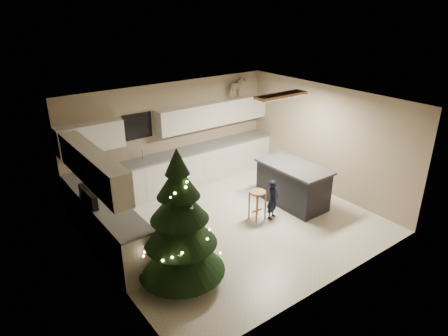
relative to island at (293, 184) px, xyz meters
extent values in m
plane|color=silver|center=(-1.64, 0.09, -0.48)|extent=(5.50, 5.50, 0.00)
cube|color=gray|center=(-1.64, 2.59, 0.82)|extent=(5.50, 0.02, 2.60)
cube|color=gray|center=(-1.64, -2.41, 0.82)|extent=(5.50, 0.02, 2.60)
cube|color=gray|center=(-4.39, 0.09, 0.82)|extent=(0.02, 5.00, 2.60)
cube|color=gray|center=(1.11, 0.09, 0.82)|extent=(0.02, 5.00, 2.60)
cube|color=silver|center=(-1.64, 0.09, 2.12)|extent=(5.50, 5.00, 0.02)
cube|color=olive|center=(-0.34, 0.19, 2.07)|extent=(1.25, 0.32, 0.06)
cube|color=white|center=(-0.34, 0.19, 2.04)|extent=(1.15, 0.24, 0.02)
cube|color=silver|center=(-1.64, 2.29, -0.03)|extent=(5.48, 0.60, 0.90)
cube|color=silver|center=(-4.09, 0.69, -0.03)|extent=(0.60, 2.60, 0.90)
cube|color=slate|center=(-1.64, 2.28, 0.44)|extent=(5.48, 0.62, 0.04)
cube|color=slate|center=(-4.08, 0.69, 0.44)|extent=(0.62, 2.60, 0.04)
cube|color=silver|center=(-3.69, 2.41, 1.22)|extent=(1.40, 0.35, 0.60)
cube|color=silver|center=(-0.49, 2.41, 1.22)|extent=(3.20, 0.35, 0.60)
cube|color=silver|center=(-4.21, 0.81, 1.22)|extent=(0.35, 2.60, 0.60)
cube|color=black|center=(-2.54, 2.56, 1.22)|extent=(0.70, 0.04, 0.60)
cube|color=#99999E|center=(-2.54, 2.29, 0.42)|extent=(0.55, 0.40, 0.06)
cylinder|color=#99999E|center=(-2.54, 2.39, 0.58)|extent=(0.03, 0.03, 0.24)
cube|color=black|center=(-4.07, 0.99, -0.03)|extent=(0.64, 0.75, 0.90)
cube|color=black|center=(-4.32, 0.99, 0.57)|extent=(0.10, 0.75, 0.30)
cube|color=black|center=(0.00, 0.00, -0.03)|extent=(0.80, 1.60, 0.90)
cube|color=#2B2B2F|center=(0.00, 0.00, 0.45)|extent=(0.90, 1.70, 0.05)
cylinder|color=olive|center=(-1.13, -0.07, 0.16)|extent=(0.35, 0.35, 0.04)
cylinder|color=olive|center=(-1.25, -0.20, -0.17)|extent=(0.04, 0.04, 0.62)
cylinder|color=olive|center=(-1.01, -0.20, -0.17)|extent=(0.04, 0.04, 0.62)
cylinder|color=olive|center=(-1.25, 0.05, -0.17)|extent=(0.04, 0.04, 0.62)
cylinder|color=olive|center=(-1.01, 0.05, -0.17)|extent=(0.04, 0.04, 0.62)
cube|color=olive|center=(-1.13, -0.07, -0.28)|extent=(0.27, 0.03, 0.03)
cylinder|color=#3F2816|center=(-3.49, -0.87, -0.32)|extent=(0.13, 0.13, 0.32)
cone|color=black|center=(-3.49, -0.87, 0.10)|extent=(1.44, 1.44, 0.74)
cone|color=black|center=(-3.49, -0.87, 0.58)|extent=(1.19, 1.19, 0.64)
cone|color=black|center=(-3.49, -0.87, 1.01)|extent=(0.93, 0.93, 0.58)
cone|color=black|center=(-3.49, -0.87, 1.38)|extent=(0.68, 0.68, 0.53)
cone|color=black|center=(-3.49, -0.87, 1.70)|extent=(0.38, 0.38, 0.42)
sphere|color=#FFD88C|center=(-2.73, -0.87, -0.21)|extent=(0.04, 0.04, 0.04)
sphere|color=#FFD88C|center=(-2.83, -0.55, -0.15)|extent=(0.04, 0.04, 0.04)
sphere|color=#FFD88C|center=(-3.05, -0.32, -0.08)|extent=(0.04, 0.04, 0.04)
sphere|color=#FFD88C|center=(-3.34, -0.20, -0.02)|extent=(0.04, 0.04, 0.04)
sphere|color=#FFD88C|center=(-3.64, -0.23, 0.05)|extent=(0.04, 0.04, 0.04)
sphere|color=#FFD88C|center=(-3.89, -0.38, 0.11)|extent=(0.04, 0.04, 0.04)
sphere|color=#FFD88C|center=(-4.05, -0.61, 0.18)|extent=(0.04, 0.04, 0.04)
sphere|color=#FFD88C|center=(-4.08, -0.89, 0.24)|extent=(0.04, 0.04, 0.04)
sphere|color=#FFD88C|center=(-4.00, -1.13, 0.31)|extent=(0.04, 0.04, 0.04)
sphere|color=#FFD88C|center=(-3.82, -1.31, 0.37)|extent=(0.04, 0.04, 0.04)
sphere|color=#FFD88C|center=(-3.59, -1.39, 0.44)|extent=(0.04, 0.04, 0.04)
sphere|color=#FFD88C|center=(-3.36, -1.36, 0.50)|extent=(0.04, 0.04, 0.04)
sphere|color=#FFD88C|center=(-3.17, -1.24, 0.57)|extent=(0.04, 0.04, 0.04)
sphere|color=#FFD88C|center=(-3.06, -1.06, 0.63)|extent=(0.04, 0.04, 0.04)
sphere|color=#FFD88C|center=(-3.05, -0.86, 0.70)|extent=(0.04, 0.04, 0.04)
sphere|color=#FFD88C|center=(-3.12, -0.68, 0.76)|extent=(0.04, 0.04, 0.04)
sphere|color=#FFD88C|center=(-3.26, -0.56, 0.83)|extent=(0.04, 0.04, 0.04)
sphere|color=#FFD88C|center=(-3.42, -0.51, 0.89)|extent=(0.04, 0.04, 0.04)
sphere|color=#FFD88C|center=(-3.58, -0.54, 0.96)|extent=(0.04, 0.04, 0.04)
sphere|color=#FFD88C|center=(-3.70, -0.63, 1.02)|extent=(0.04, 0.04, 0.04)
sphere|color=#FFD88C|center=(-3.76, -0.76, 1.09)|extent=(0.04, 0.04, 0.04)
sphere|color=#FFD88C|center=(-3.76, -0.89, 1.15)|extent=(0.04, 0.04, 0.04)
sphere|color=#FFD88C|center=(-3.71, -1.00, 1.22)|extent=(0.04, 0.04, 0.04)
sphere|color=#FFD88C|center=(-3.62, -1.07, 1.28)|extent=(0.04, 0.04, 0.04)
sphere|color=#FFD88C|center=(-3.52, -1.08, 1.35)|extent=(0.04, 0.04, 0.04)
sphere|color=#FFD88C|center=(-3.43, -1.05, 1.41)|extent=(0.04, 0.04, 0.04)
sphere|color=#FFD88C|center=(-3.37, -1.00, 1.48)|extent=(0.04, 0.04, 0.04)
sphere|color=#FFD88C|center=(-3.35, -0.93, 1.54)|extent=(0.04, 0.04, 0.04)
sphere|color=#FFD88C|center=(-3.36, -0.86, 1.61)|extent=(0.04, 0.04, 0.04)
sphere|color=#FFD88C|center=(-3.40, -0.82, 1.67)|extent=(0.04, 0.04, 0.04)
sphere|color=#FFD88C|center=(-3.44, -0.81, 1.74)|extent=(0.04, 0.04, 0.04)
sphere|color=silver|center=(-2.84, -0.87, -0.06)|extent=(0.07, 0.07, 0.07)
sphere|color=silver|center=(-3.82, -0.42, 0.16)|extent=(0.07, 0.07, 0.07)
sphere|color=silver|center=(-3.64, -1.34, 0.37)|extent=(0.07, 0.07, 0.07)
sphere|color=silver|center=(-3.09, -0.74, 0.58)|extent=(0.07, 0.07, 0.07)
sphere|color=silver|center=(-3.76, -0.67, 0.79)|extent=(0.07, 0.07, 0.07)
sphere|color=silver|center=(-3.48, -1.14, 1.01)|extent=(0.07, 0.07, 0.07)
sphere|color=silver|center=(-3.33, -0.76, 1.22)|extent=(0.07, 0.07, 0.07)
sphere|color=silver|center=(-3.59, -0.84, 1.43)|extent=(0.07, 0.07, 0.07)
sphere|color=silver|center=(-3.47, -0.91, 1.64)|extent=(0.07, 0.07, 0.07)
imported|color=black|center=(-0.83, -0.23, -0.04)|extent=(0.38, 0.31, 0.88)
cube|color=olive|center=(0.28, 2.38, 1.53)|extent=(0.23, 0.02, 0.02)
cube|color=olive|center=(0.28, 2.45, 1.53)|extent=(0.23, 0.02, 0.02)
imported|color=#C2AF97|center=(0.28, 2.41, 1.79)|extent=(0.65, 0.48, 0.50)
camera|label=1|loc=(-6.20, -5.69, 3.91)|focal=32.00mm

